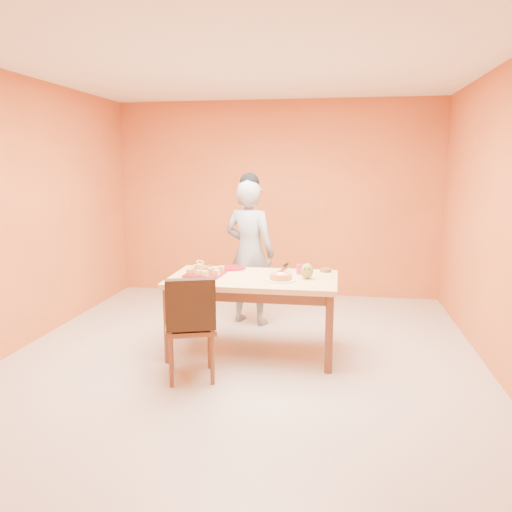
% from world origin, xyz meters
% --- Properties ---
extents(floor, '(5.00, 5.00, 0.00)m').
position_xyz_m(floor, '(0.00, 0.00, 0.00)').
color(floor, beige).
rests_on(floor, ground).
extents(ceiling, '(5.00, 5.00, 0.00)m').
position_xyz_m(ceiling, '(0.00, 0.00, 2.70)').
color(ceiling, white).
rests_on(ceiling, wall_back).
extents(wall_back, '(4.50, 0.00, 4.50)m').
position_xyz_m(wall_back, '(0.00, 2.50, 1.35)').
color(wall_back, orange).
rests_on(wall_back, floor).
extents(wall_left, '(0.00, 5.00, 5.00)m').
position_xyz_m(wall_left, '(-2.25, 0.00, 1.35)').
color(wall_left, orange).
rests_on(wall_left, floor).
extents(wall_right, '(0.00, 5.00, 5.00)m').
position_xyz_m(wall_right, '(2.25, 0.00, 1.35)').
color(wall_right, orange).
rests_on(wall_right, floor).
extents(dining_table, '(1.60, 0.90, 0.76)m').
position_xyz_m(dining_table, '(0.07, 0.16, 0.67)').
color(dining_table, '#E6BB78').
rests_on(dining_table, floor).
extents(dining_chair, '(0.55, 0.61, 0.92)m').
position_xyz_m(dining_chair, '(-0.36, -0.54, 0.48)').
color(dining_chair, brown).
rests_on(dining_chair, floor).
extents(pastry_pile, '(0.31, 0.31, 0.10)m').
position_xyz_m(pastry_pile, '(-0.40, 0.18, 0.83)').
color(pastry_pile, tan).
rests_on(pastry_pile, pastry_platter).
extents(person, '(0.70, 0.56, 1.66)m').
position_xyz_m(person, '(-0.12, 1.09, 0.83)').
color(person, gray).
rests_on(person, floor).
extents(pastry_platter, '(0.38, 0.38, 0.02)m').
position_xyz_m(pastry_platter, '(-0.40, 0.18, 0.77)').
color(pastry_platter, maroon).
rests_on(pastry_platter, dining_table).
extents(red_dinner_plate, '(0.28, 0.28, 0.02)m').
position_xyz_m(red_dinner_plate, '(-0.21, 0.51, 0.77)').
color(red_dinner_plate, maroon).
rests_on(red_dinner_plate, dining_table).
extents(white_cake_plate, '(0.35, 0.35, 0.01)m').
position_xyz_m(white_cake_plate, '(0.35, 0.06, 0.77)').
color(white_cake_plate, silver).
rests_on(white_cake_plate, dining_table).
extents(sponge_cake, '(0.25, 0.25, 0.05)m').
position_xyz_m(sponge_cake, '(0.35, 0.06, 0.80)').
color(sponge_cake, orange).
rests_on(sponge_cake, white_cake_plate).
extents(cake_server, '(0.11, 0.28, 0.01)m').
position_xyz_m(cake_server, '(0.36, 0.24, 0.83)').
color(cake_server, silver).
rests_on(cake_server, sponge_cake).
extents(egg_ornament, '(0.13, 0.11, 0.15)m').
position_xyz_m(egg_ornament, '(0.59, 0.16, 0.83)').
color(egg_ornament, olive).
rests_on(egg_ornament, dining_table).
extents(magenta_glass, '(0.09, 0.09, 0.09)m').
position_xyz_m(magenta_glass, '(0.50, 0.37, 0.81)').
color(magenta_glass, '#C41D54').
rests_on(magenta_glass, dining_table).
extents(checker_tin, '(0.15, 0.15, 0.03)m').
position_xyz_m(checker_tin, '(0.75, 0.51, 0.78)').
color(checker_tin, '#37240F').
rests_on(checker_tin, dining_table).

